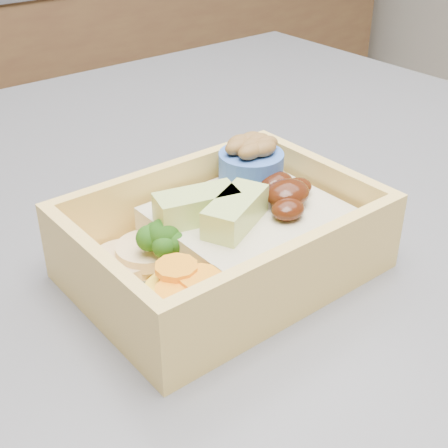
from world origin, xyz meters
TOP-DOWN VIEW (x-y plane):
  - bento_box at (0.14, -0.15)m, footprint 0.20×0.14m

SIDE VIEW (x-z plane):
  - bento_box at x=0.14m, z-range 0.91..0.98m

